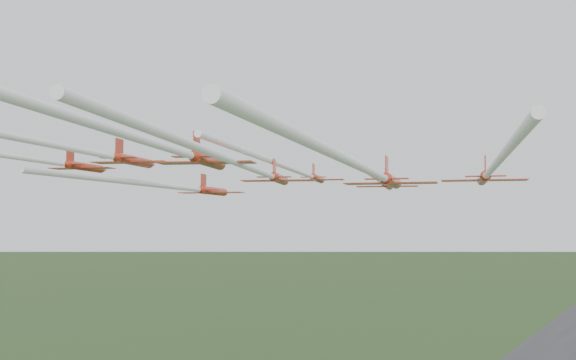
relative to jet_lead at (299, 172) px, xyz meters
The scene contains 9 objects.
runway 208.57m from the jet_lead, 89.37° to the left, with size 38.00×900.00×0.04m, color #303033.
jet_lead is the anchor object (origin of this frame).
jet_row2_left 15.30m from the jet_lead, 129.67° to the right, with size 17.51×45.82×2.70m.
jet_row2_right 12.74m from the jet_lead, ahead, with size 16.78×41.82×2.43m.
jet_row3_mid 26.65m from the jet_lead, 67.55° to the right, with size 24.74×51.86×2.46m.
jet_row3_right 30.20m from the jet_lead, 22.36° to the right, with size 18.98×50.58×2.75m.
jet_row4_left 38.19m from the jet_lead, 90.51° to the right, with size 22.07×53.74×2.41m.
jet_row4_right 36.31m from the jet_lead, 49.76° to the right, with size 16.81×47.82×2.53m.
jet_trail_solo 47.00m from the jet_lead, 70.13° to the right, with size 23.05×49.10×2.37m.
Camera 1 is at (41.40, -72.78, 51.87)m, focal length 40.00 mm.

